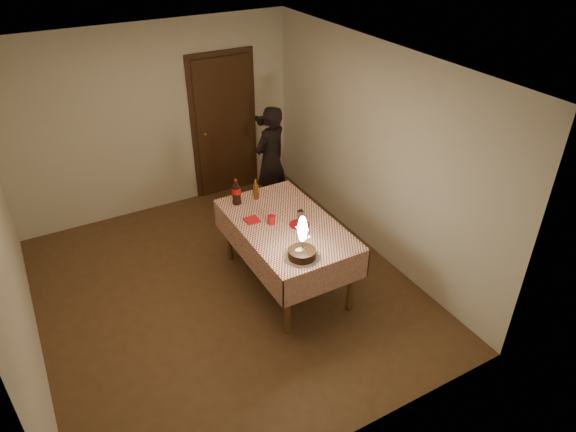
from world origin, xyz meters
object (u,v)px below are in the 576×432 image
object	(u,v)px
birthday_cake	(302,248)
red_cup	(271,220)
clear_cup	(300,214)
amber_bottle_left	(256,190)
dining_table	(286,231)
cola_bottle	(236,192)
photographer	(271,160)
red_plate	(299,225)

from	to	relation	value
birthday_cake	red_cup	world-z (taller)	birthday_cake
clear_cup	amber_bottle_left	bearing A→B (deg)	111.30
dining_table	birthday_cake	xyz separation A→B (m)	(-0.16, -0.63, 0.23)
birthday_cake	clear_cup	world-z (taller)	birthday_cake
cola_bottle	photographer	bearing A→B (deg)	45.14
birthday_cake	red_plate	size ratio (longest dim) A/B	2.20
birthday_cake	red_cup	distance (m)	0.70
dining_table	clear_cup	distance (m)	0.25
red_cup	clear_cup	world-z (taller)	red_cup
clear_cup	amber_bottle_left	xyz separation A→B (m)	(-0.25, 0.63, 0.07)
red_cup	birthday_cake	bearing A→B (deg)	-91.72
red_plate	dining_table	bearing A→B (deg)	137.61
dining_table	amber_bottle_left	world-z (taller)	amber_bottle_left
birthday_cake	amber_bottle_left	size ratio (longest dim) A/B	1.90
red_cup	amber_bottle_left	xyz separation A→B (m)	(0.10, 0.58, 0.07)
dining_table	red_plate	world-z (taller)	red_plate
amber_bottle_left	photographer	world-z (taller)	photographer
dining_table	red_plate	bearing A→B (deg)	-42.39
dining_table	amber_bottle_left	size ratio (longest dim) A/B	6.75
cola_bottle	birthday_cake	bearing A→B (deg)	-84.29
birthday_cake	amber_bottle_left	world-z (taller)	birthday_cake
dining_table	red_plate	distance (m)	0.19
birthday_cake	dining_table	bearing A→B (deg)	75.38
amber_bottle_left	photographer	size ratio (longest dim) A/B	0.16
dining_table	birthday_cake	world-z (taller)	birthday_cake
dining_table	photographer	distance (m)	1.71
birthday_cake	clear_cup	size ratio (longest dim) A/B	5.38
dining_table	cola_bottle	world-z (taller)	cola_bottle
dining_table	amber_bottle_left	distance (m)	0.69
red_cup	amber_bottle_left	distance (m)	0.59
red_plate	amber_bottle_left	distance (m)	0.77
clear_cup	amber_bottle_left	size ratio (longest dim) A/B	0.35
birthday_cake	amber_bottle_left	bearing A→B (deg)	84.78
dining_table	red_plate	size ratio (longest dim) A/B	7.82
red_plate	amber_bottle_left	size ratio (longest dim) A/B	0.86
clear_cup	amber_bottle_left	distance (m)	0.68
red_cup	amber_bottle_left	bearing A→B (deg)	80.61
dining_table	birthday_cake	distance (m)	0.69
cola_bottle	amber_bottle_left	xyz separation A→B (m)	(0.25, -0.01, -0.03)
clear_cup	cola_bottle	bearing A→B (deg)	127.54
cola_bottle	red_plate	bearing A→B (deg)	-61.88
red_plate	cola_bottle	distance (m)	0.87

